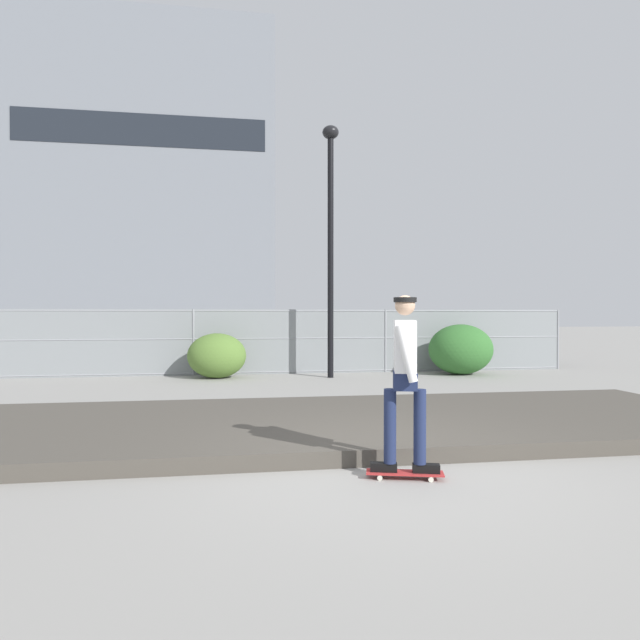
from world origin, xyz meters
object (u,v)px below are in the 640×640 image
(skater, at_px, (405,371))
(parked_car_far, at_px, (466,339))
(parked_car_mid, at_px, (285,340))
(shrub_center, at_px, (461,349))
(shrub_left, at_px, (217,356))
(skateboard, at_px, (405,473))
(street_lamp, at_px, (331,221))
(parked_car_near, at_px, (113,342))

(skater, xyz_separation_m, parked_car_far, (6.16, 12.30, -0.29))
(parked_car_mid, relative_size, shrub_center, 2.39)
(shrub_left, bearing_deg, skateboard, -76.37)
(skateboard, xyz_separation_m, parked_car_far, (6.16, 12.30, 0.78))
(street_lamp, xyz_separation_m, shrub_center, (3.78, 0.16, -3.51))
(street_lamp, distance_m, parked_car_far, 7.19)
(skater, height_order, street_lamp, street_lamp)
(street_lamp, bearing_deg, skateboard, -95.05)
(parked_car_far, bearing_deg, skateboard, -116.59)
(parked_car_near, distance_m, shrub_left, 4.53)
(parked_car_near, relative_size, shrub_left, 2.85)
(shrub_center, bearing_deg, parked_car_mid, 142.60)
(parked_car_near, bearing_deg, parked_car_far, -0.07)
(street_lamp, relative_size, parked_car_mid, 1.54)
(street_lamp, xyz_separation_m, shrub_left, (-3.03, 0.33, -3.62))
(skater, xyz_separation_m, parked_car_near, (-5.56, 12.32, -0.29))
(skateboard, relative_size, parked_car_mid, 0.19)
(shrub_left, bearing_deg, street_lamp, -6.21)
(skater, xyz_separation_m, shrub_center, (4.57, 9.07, -0.42))
(street_lamp, height_order, shrub_center, street_lamp)
(parked_car_near, relative_size, parked_car_far, 1.00)
(street_lamp, bearing_deg, shrub_left, 173.79)
(shrub_center, bearing_deg, skater, -116.75)
(parked_car_far, relative_size, shrub_center, 2.41)
(parked_car_mid, distance_m, shrub_left, 4.02)
(parked_car_far, height_order, shrub_center, parked_car_far)
(street_lamp, bearing_deg, shrub_center, 2.36)
(parked_car_near, xyz_separation_m, shrub_left, (3.32, -3.07, -0.24))
(shrub_center, bearing_deg, parked_car_far, 63.86)
(skater, distance_m, shrub_center, 10.17)
(parked_car_mid, height_order, shrub_left, parked_car_mid)
(skateboard, height_order, shrub_center, shrub_center)
(skater, relative_size, street_lamp, 0.27)
(parked_car_near, relative_size, parked_car_mid, 1.01)
(parked_car_mid, xyz_separation_m, shrub_left, (-2.14, -3.40, -0.24))
(parked_car_near, xyz_separation_m, shrub_center, (10.13, -3.24, -0.12))
(parked_car_near, bearing_deg, skateboard, -65.70)
(parked_car_near, height_order, parked_car_mid, same)
(parked_car_far, relative_size, shrub_left, 2.86)
(parked_car_mid, relative_size, parked_car_far, 0.99)
(parked_car_near, bearing_deg, skater, -65.70)
(skater, distance_m, street_lamp, 9.47)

